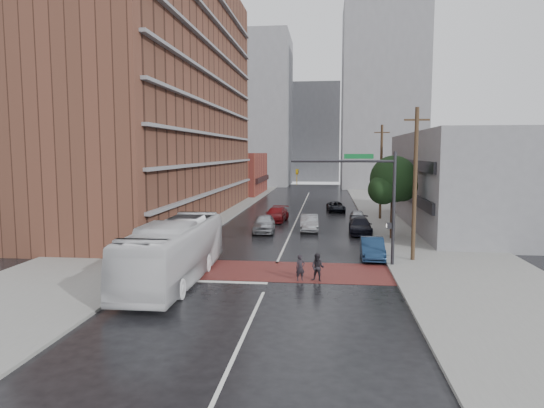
% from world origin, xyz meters
% --- Properties ---
extents(ground, '(160.00, 160.00, 0.00)m').
position_xyz_m(ground, '(0.00, 0.00, 0.00)').
color(ground, black).
rests_on(ground, ground).
extents(crosswalk, '(14.00, 5.00, 0.02)m').
position_xyz_m(crosswalk, '(0.00, 0.50, 0.01)').
color(crosswalk, maroon).
rests_on(crosswalk, ground).
extents(sidewalk_west, '(9.00, 90.00, 0.15)m').
position_xyz_m(sidewalk_west, '(-11.50, 25.00, 0.07)').
color(sidewalk_west, gray).
rests_on(sidewalk_west, ground).
extents(sidewalk_east, '(9.00, 90.00, 0.15)m').
position_xyz_m(sidewalk_east, '(11.50, 25.00, 0.07)').
color(sidewalk_east, gray).
rests_on(sidewalk_east, ground).
extents(apartment_block, '(10.00, 44.00, 28.00)m').
position_xyz_m(apartment_block, '(-14.00, 24.00, 14.00)').
color(apartment_block, brown).
rests_on(apartment_block, ground).
extents(storefront_west, '(8.00, 16.00, 7.00)m').
position_xyz_m(storefront_west, '(-12.00, 54.00, 3.50)').
color(storefront_west, brown).
rests_on(storefront_west, ground).
extents(building_east, '(11.00, 26.00, 9.00)m').
position_xyz_m(building_east, '(16.50, 20.00, 4.50)').
color(building_east, gray).
rests_on(building_east, ground).
extents(distant_tower_west, '(18.00, 16.00, 32.00)m').
position_xyz_m(distant_tower_west, '(-14.00, 78.00, 16.00)').
color(distant_tower_west, gray).
rests_on(distant_tower_west, ground).
extents(distant_tower_east, '(16.00, 14.00, 36.00)m').
position_xyz_m(distant_tower_east, '(14.00, 72.00, 18.00)').
color(distant_tower_east, gray).
rests_on(distant_tower_east, ground).
extents(distant_tower_center, '(12.00, 10.00, 24.00)m').
position_xyz_m(distant_tower_center, '(0.00, 95.00, 12.00)').
color(distant_tower_center, gray).
rests_on(distant_tower_center, ground).
extents(street_tree, '(4.20, 4.10, 6.90)m').
position_xyz_m(street_tree, '(8.52, 12.03, 4.73)').
color(street_tree, '#332319').
rests_on(street_tree, ground).
extents(signal_mast, '(6.50, 0.30, 7.20)m').
position_xyz_m(signal_mast, '(5.85, 2.50, 4.73)').
color(signal_mast, '#2D2D33').
rests_on(signal_mast, ground).
extents(utility_pole_near, '(1.60, 0.26, 10.00)m').
position_xyz_m(utility_pole_near, '(8.80, 4.00, 5.14)').
color(utility_pole_near, '#473321').
rests_on(utility_pole_near, ground).
extents(utility_pole_far, '(1.60, 0.26, 10.00)m').
position_xyz_m(utility_pole_far, '(8.80, 24.00, 5.14)').
color(utility_pole_far, '#473321').
rests_on(utility_pole_far, ground).
extents(transit_bus, '(3.01, 12.21, 3.39)m').
position_xyz_m(transit_bus, '(-5.16, -2.49, 1.70)').
color(transit_bus, silver).
rests_on(transit_bus, ground).
extents(pedestrian_a, '(0.63, 0.53, 1.46)m').
position_xyz_m(pedestrian_a, '(1.74, -1.50, 0.73)').
color(pedestrian_a, black).
rests_on(pedestrian_a, ground).
extents(pedestrian_b, '(0.90, 0.79, 1.55)m').
position_xyz_m(pedestrian_b, '(2.71, -1.50, 0.78)').
color(pedestrian_b, black).
rests_on(pedestrian_b, ground).
extents(car_travel_a, '(2.17, 4.83, 1.61)m').
position_xyz_m(car_travel_a, '(-2.42, 14.52, 0.80)').
color(car_travel_a, '#A9ACB1').
rests_on(car_travel_a, ground).
extents(car_travel_b, '(1.78, 4.61, 1.50)m').
position_xyz_m(car_travel_b, '(1.60, 15.75, 0.75)').
color(car_travel_b, '#989B9F').
rests_on(car_travel_b, ground).
extents(car_travel_c, '(2.54, 5.20, 1.46)m').
position_xyz_m(car_travel_c, '(-2.04, 21.53, 0.73)').
color(car_travel_c, maroon).
rests_on(car_travel_c, ground).
extents(suv_travel, '(2.42, 4.47, 1.19)m').
position_xyz_m(suv_travel, '(4.26, 30.66, 0.60)').
color(suv_travel, black).
rests_on(suv_travel, ground).
extents(car_parked_near, '(1.59, 4.35, 1.42)m').
position_xyz_m(car_parked_near, '(6.25, 4.65, 0.71)').
color(car_parked_near, '#142A49').
rests_on(car_parked_near, ground).
extents(car_parked_mid, '(1.98, 4.77, 1.38)m').
position_xyz_m(car_parked_mid, '(6.12, 14.83, 0.69)').
color(car_parked_mid, black).
rests_on(car_parked_mid, ground).
extents(car_parked_far, '(1.57, 3.76, 1.27)m').
position_xyz_m(car_parked_far, '(6.30, 21.51, 0.64)').
color(car_parked_far, '#A5A9AD').
rests_on(car_parked_far, ground).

